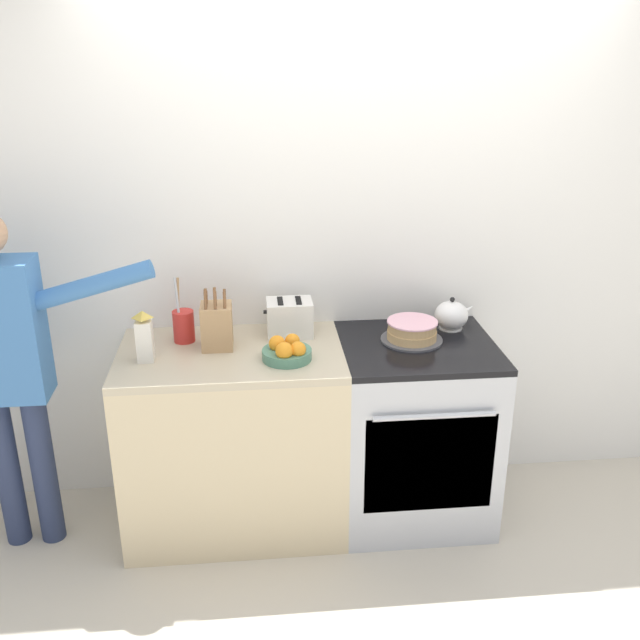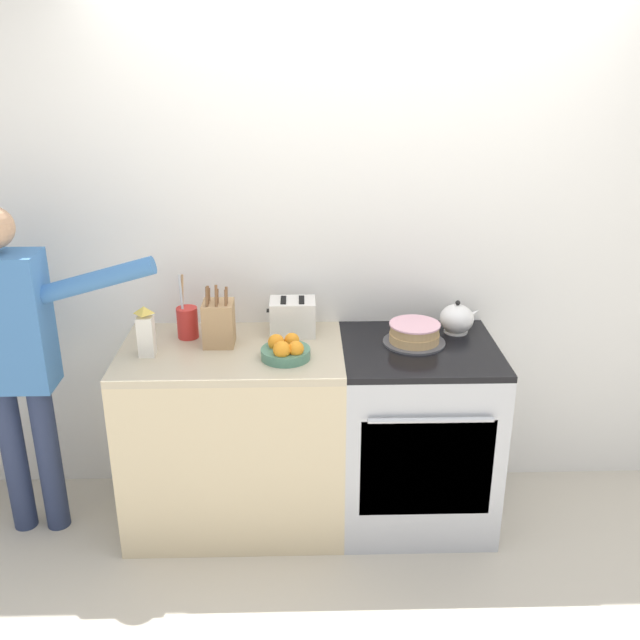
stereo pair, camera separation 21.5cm
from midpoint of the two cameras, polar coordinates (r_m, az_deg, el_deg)
ground_plane at (r=3.49m, az=5.60°, el=-18.21°), size 16.00×16.00×0.00m
wall_back at (r=3.48m, az=5.06°, el=6.02°), size 8.00×0.04×2.60m
counter_cabinet at (r=3.48m, az=-5.01°, el=-9.18°), size 1.02×0.65×0.91m
stove_range at (r=3.53m, az=9.41°, el=-8.92°), size 0.72×0.69×0.91m
layer_cake at (r=3.34m, az=9.39°, el=-1.13°), size 0.29×0.29×0.10m
tea_kettle at (r=3.50m, az=12.64°, el=0.06°), size 0.20×0.16×0.16m
knife_block at (r=3.29m, az=-6.27°, el=-0.25°), size 0.14×0.15×0.30m
utensil_crock at (r=3.39m, az=-8.80°, el=-0.15°), size 0.10×0.10×0.31m
fruit_bowl at (r=3.14m, az=-0.82°, el=-2.46°), size 0.22×0.22×0.11m
toaster at (r=3.40m, az=-0.39°, el=0.23°), size 0.23×0.16×0.17m
milk_carton at (r=3.22m, az=-11.91°, el=-1.00°), size 0.07×0.07×0.23m
person_baker at (r=3.40m, az=-21.57°, el=-2.18°), size 0.91×0.20×1.59m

